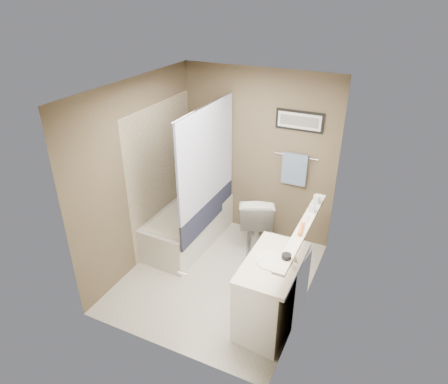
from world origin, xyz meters
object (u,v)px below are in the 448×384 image
at_px(bathtub, 188,226).
at_px(toilet, 256,218).
at_px(glass_jar, 317,199).
at_px(soap_bottle, 312,206).
at_px(vanity, 272,295).
at_px(candle_bowl_near, 286,256).
at_px(hair_brush_front, 301,229).

xyz_separation_m(bathtub, toilet, (0.90, 0.36, 0.16)).
bearing_deg(glass_jar, soap_bottle, -90.00).
bearing_deg(glass_jar, vanity, -101.97).
bearing_deg(toilet, glass_jar, 130.33).
bearing_deg(soap_bottle, glass_jar, 90.00).
relative_size(vanity, candle_bowl_near, 10.00).
relative_size(hair_brush_front, glass_jar, 2.20).
xyz_separation_m(bathtub, glass_jar, (1.79, -0.12, 0.92)).
bearing_deg(candle_bowl_near, hair_brush_front, 90.00).
relative_size(hair_brush_front, soap_bottle, 1.63).
bearing_deg(toilet, vanity, 96.34).
height_order(hair_brush_front, soap_bottle, soap_bottle).
relative_size(toilet, glass_jar, 8.21).
height_order(bathtub, toilet, toilet).
height_order(bathtub, hair_brush_front, hair_brush_front).
height_order(glass_jar, soap_bottle, soap_bottle).
distance_m(toilet, glass_jar, 1.26).
relative_size(candle_bowl_near, glass_jar, 0.90).
distance_m(hair_brush_front, glass_jar, 0.63).
bearing_deg(glass_jar, bathtub, 176.03).
relative_size(vanity, soap_bottle, 6.66).
distance_m(vanity, hair_brush_front, 0.80).
height_order(toilet, candle_bowl_near, candle_bowl_near).
xyz_separation_m(toilet, glass_jar, (0.89, -0.48, 0.75)).
height_order(candle_bowl_near, glass_jar, glass_jar).
bearing_deg(bathtub, toilet, 24.15).
xyz_separation_m(toilet, vanity, (0.70, -1.36, -0.01)).
bearing_deg(soap_bottle, bathtub, 169.59).
bearing_deg(bathtub, hair_brush_front, -20.58).
relative_size(toilet, hair_brush_front, 3.73).
distance_m(bathtub, vanity, 1.89).
height_order(vanity, glass_jar, glass_jar).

